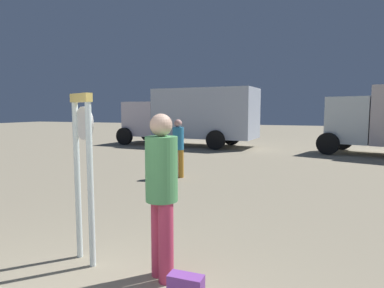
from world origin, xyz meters
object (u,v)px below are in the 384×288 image
at_px(person_near_clock, 162,188).
at_px(person_distant, 178,145).
at_px(box_truck_far, 192,115).
at_px(standing_clock, 84,161).

relative_size(person_near_clock, person_distant, 1.13).
bearing_deg(box_truck_far, person_near_clock, -71.05).
bearing_deg(person_near_clock, standing_clock, 176.85).
relative_size(standing_clock, person_distant, 1.28).
distance_m(standing_clock, box_truck_far, 13.17).
bearing_deg(box_truck_far, standing_clock, -75.25).
xyz_separation_m(person_near_clock, box_truck_far, (-4.39, 12.79, 0.58)).
relative_size(person_near_clock, box_truck_far, 0.24).
distance_m(person_distant, box_truck_far, 8.17).
height_order(person_distant, box_truck_far, box_truck_far).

